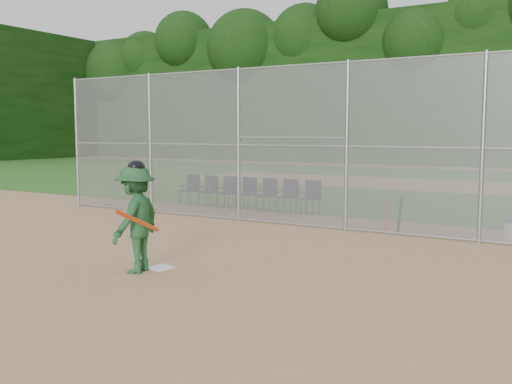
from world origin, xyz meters
The scene contains 16 objects.
ground centered at (0.00, 0.00, 0.00)m, with size 100.00×100.00×0.00m, color tan.
grass_strip centered at (0.00, 18.00, 0.01)m, with size 100.00×100.00×0.00m, color #29631D.
dirt_patch_far centered at (0.00, 18.00, 0.01)m, with size 24.00×24.00×0.00m, color tan.
backstop_fence centered at (0.00, 5.00, 2.07)m, with size 16.09×0.09×4.00m.
treeline centered at (0.00, 20.00, 5.50)m, with size 81.00×60.00×11.00m.
home_plate centered at (-0.36, -0.15, 0.01)m, with size 0.38×0.38×0.02m, color white.
batter_at_plate centered at (-0.53, -0.55, 0.91)m, with size 0.96×1.42×1.88m.
water_cooler centered at (4.56, 5.67, 0.23)m, with size 0.36×0.36×0.45m.
spare_bats centered at (2.03, 5.41, 0.42)m, with size 0.36×0.31×0.83m.
chair_0 centered at (-5.19, 7.07, 0.48)m, with size 0.54×0.52×0.96m, color #0F1537, non-canonical shape.
chair_1 centered at (-4.47, 7.07, 0.48)m, with size 0.54×0.52×0.96m, color #0F1537, non-canonical shape.
chair_2 centered at (-3.76, 7.07, 0.48)m, with size 0.54×0.52×0.96m, color #0F1537, non-canonical shape.
chair_3 centered at (-3.04, 7.07, 0.48)m, with size 0.54×0.52×0.96m, color #0F1537, non-canonical shape.
chair_4 centered at (-2.33, 7.07, 0.48)m, with size 0.54×0.52×0.96m, color #0F1537, non-canonical shape.
chair_5 centered at (-1.61, 7.07, 0.48)m, with size 0.54×0.52×0.96m, color #0F1537, non-canonical shape.
chair_6 centered at (-0.90, 7.07, 0.48)m, with size 0.54×0.52×0.96m, color #0F1537, non-canonical shape.
Camera 1 is at (5.95, -7.62, 2.33)m, focal length 40.00 mm.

